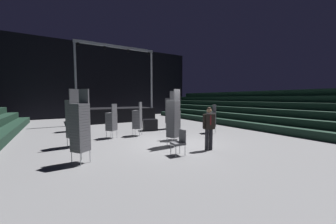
{
  "coord_description": "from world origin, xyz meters",
  "views": [
    {
      "loc": [
        -4.57,
        -7.15,
        2.1
      ],
      "look_at": [
        0.28,
        0.92,
        1.4
      ],
      "focal_mm": 20.16,
      "sensor_mm": 36.0,
      "label": 1
    }
  ],
  "objects_px": {
    "chair_stack_front_right": "(137,119)",
    "loose_chair_near_man": "(180,141)",
    "chair_stack_mid_left": "(112,121)",
    "stage_riser": "(113,114)",
    "man_with_tie": "(209,126)",
    "chair_stack_mid_right": "(170,110)",
    "chair_stack_rear_left": "(176,121)",
    "chair_stack_front_left": "(73,118)",
    "chair_stack_mid_centre": "(173,118)",
    "chair_stack_rear_right": "(75,112)",
    "chair_stack_rear_centre": "(211,119)",
    "chair_stack_aisle_left": "(80,127)",
    "equipment_road_case": "(150,125)"
  },
  "relations": [
    {
      "from": "chair_stack_mid_right",
      "to": "chair_stack_rear_left",
      "type": "height_order",
      "value": "chair_stack_mid_right"
    },
    {
      "from": "chair_stack_rear_centre",
      "to": "loose_chair_near_man",
      "type": "relative_size",
      "value": 1.81
    },
    {
      "from": "chair_stack_mid_left",
      "to": "chair_stack_mid_right",
      "type": "bearing_deg",
      "value": -24.92
    },
    {
      "from": "chair_stack_aisle_left",
      "to": "man_with_tie",
      "type": "bearing_deg",
      "value": -137.67
    },
    {
      "from": "chair_stack_front_left",
      "to": "chair_stack_mid_right",
      "type": "xyz_separation_m",
      "value": [
        6.06,
        1.98,
        0.04
      ]
    },
    {
      "from": "man_with_tie",
      "to": "equipment_road_case",
      "type": "height_order",
      "value": "man_with_tie"
    },
    {
      "from": "man_with_tie",
      "to": "chair_stack_mid_left",
      "type": "xyz_separation_m",
      "value": [
        -2.76,
        4.35,
        -0.09
      ]
    },
    {
      "from": "chair_stack_rear_right",
      "to": "chair_stack_rear_centre",
      "type": "xyz_separation_m",
      "value": [
        6.98,
        -4.91,
        -0.38
      ]
    },
    {
      "from": "chair_stack_front_left",
      "to": "chair_stack_mid_centre",
      "type": "height_order",
      "value": "same"
    },
    {
      "from": "stage_riser",
      "to": "chair_stack_front_left",
      "type": "distance_m",
      "value": 9.31
    },
    {
      "from": "stage_riser",
      "to": "loose_chair_near_man",
      "type": "relative_size",
      "value": 7.22
    },
    {
      "from": "man_with_tie",
      "to": "loose_chair_near_man",
      "type": "distance_m",
      "value": 1.46
    },
    {
      "from": "chair_stack_rear_right",
      "to": "equipment_road_case",
      "type": "height_order",
      "value": "chair_stack_rear_right"
    },
    {
      "from": "chair_stack_mid_centre",
      "to": "chair_stack_rear_centre",
      "type": "relative_size",
      "value": 1.45
    },
    {
      "from": "chair_stack_mid_right",
      "to": "chair_stack_front_left",
      "type": "bearing_deg",
      "value": -178.98
    },
    {
      "from": "man_with_tie",
      "to": "chair_stack_rear_left",
      "type": "xyz_separation_m",
      "value": [
        -0.09,
        2.25,
        -0.04
      ]
    },
    {
      "from": "chair_stack_mid_centre",
      "to": "chair_stack_rear_centre",
      "type": "distance_m",
      "value": 3.96
    },
    {
      "from": "man_with_tie",
      "to": "chair_stack_front_left",
      "type": "xyz_separation_m",
      "value": [
        -4.62,
        3.38,
        0.25
      ]
    },
    {
      "from": "loose_chair_near_man",
      "to": "chair_stack_aisle_left",
      "type": "bearing_deg",
      "value": 77.8
    },
    {
      "from": "chair_stack_front_left",
      "to": "chair_stack_mid_left",
      "type": "xyz_separation_m",
      "value": [
        1.87,
        0.97,
        -0.34
      ]
    },
    {
      "from": "chair_stack_rear_right",
      "to": "loose_chair_near_man",
      "type": "relative_size",
      "value": 2.62
    },
    {
      "from": "chair_stack_front_right",
      "to": "chair_stack_mid_left",
      "type": "distance_m",
      "value": 1.4
    },
    {
      "from": "chair_stack_rear_left",
      "to": "stage_riser",
      "type": "bearing_deg",
      "value": -53.02
    },
    {
      "from": "stage_riser",
      "to": "chair_stack_rear_left",
      "type": "distance_m",
      "value": 9.57
    },
    {
      "from": "stage_riser",
      "to": "chair_stack_aisle_left",
      "type": "bearing_deg",
      "value": -109.83
    },
    {
      "from": "chair_stack_mid_centre",
      "to": "chair_stack_aisle_left",
      "type": "height_order",
      "value": "chair_stack_mid_centre"
    },
    {
      "from": "chair_stack_mid_centre",
      "to": "chair_stack_aisle_left",
      "type": "relative_size",
      "value": 1.04
    },
    {
      "from": "chair_stack_rear_left",
      "to": "chair_stack_mid_right",
      "type": "bearing_deg",
      "value": -82.93
    },
    {
      "from": "chair_stack_mid_centre",
      "to": "chair_stack_rear_centre",
      "type": "bearing_deg",
      "value": -0.51
    },
    {
      "from": "chair_stack_front_left",
      "to": "chair_stack_rear_right",
      "type": "bearing_deg",
      "value": 63.9
    },
    {
      "from": "chair_stack_mid_centre",
      "to": "equipment_road_case",
      "type": "height_order",
      "value": "chair_stack_mid_centre"
    },
    {
      "from": "chair_stack_mid_centre",
      "to": "chair_stack_rear_right",
      "type": "relative_size",
      "value": 1.0
    },
    {
      "from": "chair_stack_front_right",
      "to": "loose_chair_near_man",
      "type": "relative_size",
      "value": 1.99
    },
    {
      "from": "chair_stack_mid_left",
      "to": "chair_stack_mid_centre",
      "type": "relative_size",
      "value": 0.73
    },
    {
      "from": "chair_stack_front_right",
      "to": "chair_stack_mid_left",
      "type": "height_order",
      "value": "chair_stack_front_right"
    },
    {
      "from": "chair_stack_front_right",
      "to": "chair_stack_mid_centre",
      "type": "xyz_separation_m",
      "value": [
        0.48,
        -2.96,
        0.29
      ]
    },
    {
      "from": "chair_stack_mid_right",
      "to": "chair_stack_rear_centre",
      "type": "distance_m",
      "value": 2.96
    },
    {
      "from": "stage_riser",
      "to": "chair_stack_mid_left",
      "type": "xyz_separation_m",
      "value": [
        -2.06,
        -7.45,
        0.22
      ]
    },
    {
      "from": "chair_stack_front_right",
      "to": "chair_stack_rear_centre",
      "type": "xyz_separation_m",
      "value": [
        4.13,
        -1.49,
        -0.08
      ]
    },
    {
      "from": "chair_stack_mid_left",
      "to": "chair_stack_rear_left",
      "type": "xyz_separation_m",
      "value": [
        2.66,
        -2.1,
        0.04
      ]
    },
    {
      "from": "chair_stack_mid_left",
      "to": "chair_stack_rear_left",
      "type": "bearing_deg",
      "value": -76.66
    },
    {
      "from": "chair_stack_rear_centre",
      "to": "chair_stack_aisle_left",
      "type": "distance_m",
      "value": 7.59
    },
    {
      "from": "chair_stack_front_left",
      "to": "chair_stack_rear_left",
      "type": "relative_size",
      "value": 1.32
    },
    {
      "from": "chair_stack_rear_centre",
      "to": "loose_chair_near_man",
      "type": "distance_m",
      "value": 4.96
    },
    {
      "from": "chair_stack_mid_centre",
      "to": "chair_stack_rear_right",
      "type": "xyz_separation_m",
      "value": [
        -3.32,
        6.38,
        0.0
      ]
    },
    {
      "from": "chair_stack_front_right",
      "to": "chair_stack_rear_right",
      "type": "distance_m",
      "value": 4.46
    },
    {
      "from": "man_with_tie",
      "to": "loose_chair_near_man",
      "type": "xyz_separation_m",
      "value": [
        -1.39,
        0.06,
        -0.45
      ]
    },
    {
      "from": "chair_stack_rear_left",
      "to": "chair_stack_mid_centre",
      "type": "bearing_deg",
      "value": 84.55
    },
    {
      "from": "stage_riser",
      "to": "chair_stack_rear_left",
      "type": "height_order",
      "value": "stage_riser"
    },
    {
      "from": "equipment_road_case",
      "to": "man_with_tie",
      "type": "bearing_deg",
      "value": -89.75
    }
  ]
}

